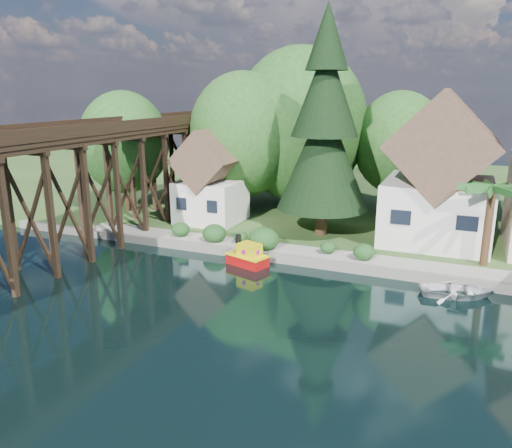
# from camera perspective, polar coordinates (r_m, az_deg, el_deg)

# --- Properties ---
(ground) EXTENTS (140.00, 140.00, 0.00)m
(ground) POSITION_cam_1_polar(r_m,az_deg,el_deg) (26.40, 1.67, -10.45)
(ground) COLOR black
(ground) RESTS_ON ground
(bank) EXTENTS (140.00, 52.00, 0.50)m
(bank) POSITION_cam_1_polar(r_m,az_deg,el_deg) (57.98, 13.85, 3.55)
(bank) COLOR #25461C
(bank) RESTS_ON ground
(seawall) EXTENTS (60.00, 0.40, 0.62)m
(seawall) POSITION_cam_1_polar(r_m,az_deg,el_deg) (32.53, 13.44, -5.25)
(seawall) COLOR slate
(seawall) RESTS_ON ground
(promenade) EXTENTS (50.00, 2.60, 0.06)m
(promenade) POSITION_cam_1_polar(r_m,az_deg,el_deg) (33.47, 17.22, -4.55)
(promenade) COLOR gray
(promenade) RESTS_ON bank
(trestle_bridge) EXTENTS (4.12, 44.18, 9.30)m
(trestle_bridge) POSITION_cam_1_polar(r_m,az_deg,el_deg) (37.26, -18.89, 4.95)
(trestle_bridge) COLOR black
(trestle_bridge) RESTS_ON ground
(house_left) EXTENTS (7.64, 8.64, 11.02)m
(house_left) POSITION_cam_1_polar(r_m,az_deg,el_deg) (38.80, 20.25, 4.88)
(house_left) COLOR white
(house_left) RESTS_ON bank
(shed) EXTENTS (5.09, 5.40, 7.85)m
(shed) POSITION_cam_1_polar(r_m,az_deg,el_deg) (42.28, -5.19, 4.71)
(shed) COLOR white
(shed) RESTS_ON bank
(bg_trees) EXTENTS (49.90, 13.30, 10.57)m
(bg_trees) POSITION_cam_1_polar(r_m,az_deg,el_deg) (44.35, 13.03, 9.39)
(bg_trees) COLOR #382314
(bg_trees) RESTS_ON bank
(shrubs) EXTENTS (15.76, 2.47, 1.70)m
(shrubs) POSITION_cam_1_polar(r_m,az_deg,el_deg) (35.60, 0.13, -1.49)
(shrubs) COLOR #18431A
(shrubs) RESTS_ON bank
(conifer) EXTENTS (6.88, 6.88, 16.94)m
(conifer) POSITION_cam_1_polar(r_m,az_deg,el_deg) (37.88, 7.83, 10.81)
(conifer) COLOR #382314
(conifer) RESTS_ON bank
(palm_tree) EXTENTS (4.89, 4.89, 5.54)m
(palm_tree) POSITION_cam_1_polar(r_m,az_deg,el_deg) (34.17, 25.38, 3.43)
(palm_tree) COLOR #382314
(palm_tree) RESTS_ON bank
(tugboat) EXTENTS (3.13, 2.32, 2.03)m
(tugboat) POSITION_cam_1_polar(r_m,az_deg,el_deg) (33.42, -0.94, -3.73)
(tugboat) COLOR #AD0B0C
(tugboat) RESTS_ON ground
(boat_white_a) EXTENTS (4.76, 3.97, 0.85)m
(boat_white_a) POSITION_cam_1_polar(r_m,az_deg,el_deg) (30.82, 22.02, -6.90)
(boat_white_a) COLOR silver
(boat_white_a) RESTS_ON ground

